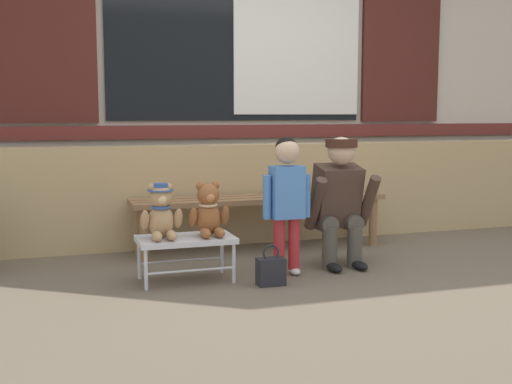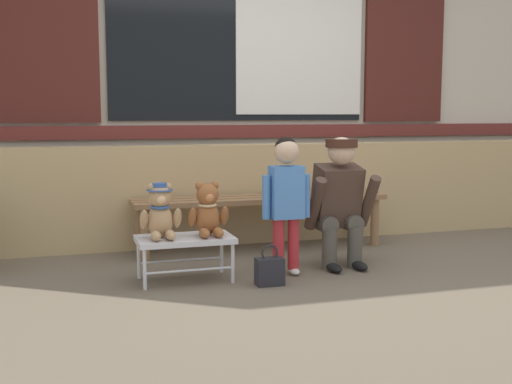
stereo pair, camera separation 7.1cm
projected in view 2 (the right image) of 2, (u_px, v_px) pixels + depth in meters
ground_plane at (316, 280)px, 4.36m from camera, size 60.00×60.00×0.00m
brick_low_wall at (254, 193)px, 5.65m from camera, size 7.79×0.25×0.85m
shop_facade at (238, 39)px, 5.98m from camera, size 7.95×0.26×3.59m
wooden_bench_long at (261, 205)px, 5.30m from camera, size 2.10×0.40×0.44m
small_display_bench at (185, 242)px, 4.31m from camera, size 0.64×0.36×0.30m
teddy_bear_with_hat at (160, 212)px, 4.24m from camera, size 0.28×0.27×0.36m
teddy_bear_plain at (208, 211)px, 4.34m from camera, size 0.28×0.26×0.36m
child_standing at (286, 190)px, 4.43m from camera, size 0.35×0.18×0.96m
adult_crouching at (339, 201)px, 4.71m from camera, size 0.50×0.49×0.95m
handbag_on_ground at (270, 271)px, 4.22m from camera, size 0.18×0.11×0.27m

